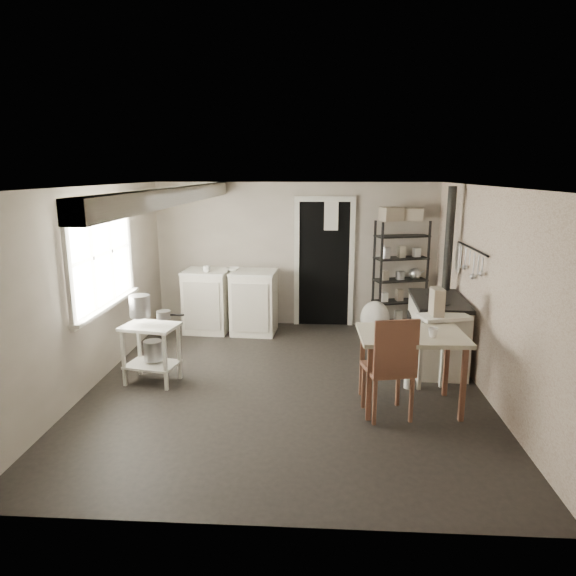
# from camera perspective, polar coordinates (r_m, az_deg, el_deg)

# --- Properties ---
(floor) EXTENTS (5.00, 5.00, 0.00)m
(floor) POSITION_cam_1_polar(r_m,az_deg,el_deg) (6.18, -0.17, -10.63)
(floor) COLOR black
(floor) RESTS_ON ground
(ceiling) EXTENTS (5.00, 5.00, 0.00)m
(ceiling) POSITION_cam_1_polar(r_m,az_deg,el_deg) (5.67, -0.18, 11.23)
(ceiling) COLOR white
(ceiling) RESTS_ON wall_back
(wall_back) EXTENTS (4.50, 0.02, 2.30)m
(wall_back) POSITION_cam_1_polar(r_m,az_deg,el_deg) (8.27, 0.91, 3.71)
(wall_back) COLOR #B8AC9D
(wall_back) RESTS_ON ground
(wall_front) EXTENTS (4.50, 0.02, 2.30)m
(wall_front) POSITION_cam_1_polar(r_m,az_deg,el_deg) (3.43, -2.82, -9.55)
(wall_front) COLOR #B8AC9D
(wall_front) RESTS_ON ground
(wall_left) EXTENTS (0.02, 5.00, 2.30)m
(wall_left) POSITION_cam_1_polar(r_m,az_deg,el_deg) (6.36, -20.85, 0.11)
(wall_left) COLOR #B8AC9D
(wall_left) RESTS_ON ground
(wall_right) EXTENTS (0.02, 5.00, 2.30)m
(wall_right) POSITION_cam_1_polar(r_m,az_deg,el_deg) (6.11, 21.41, -0.44)
(wall_right) COLOR #B8AC9D
(wall_right) RESTS_ON ground
(window) EXTENTS (0.12, 1.76, 1.28)m
(window) POSITION_cam_1_polar(r_m,az_deg,el_deg) (6.47, -20.13, 3.52)
(window) COLOR silver
(window) RESTS_ON wall_left
(doorway) EXTENTS (0.96, 0.10, 2.08)m
(doorway) POSITION_cam_1_polar(r_m,az_deg,el_deg) (8.26, 4.02, 2.61)
(doorway) COLOR silver
(doorway) RESTS_ON ground
(ceiling_beam) EXTENTS (0.18, 5.00, 0.18)m
(ceiling_beam) POSITION_cam_1_polar(r_m,az_deg,el_deg) (5.87, -12.14, 10.03)
(ceiling_beam) COLOR silver
(ceiling_beam) RESTS_ON ceiling
(wallpaper_panel) EXTENTS (0.01, 5.00, 2.30)m
(wallpaper_panel) POSITION_cam_1_polar(r_m,az_deg,el_deg) (6.10, 21.32, -0.44)
(wallpaper_panel) COLOR beige
(wallpaper_panel) RESTS_ON wall_right
(utensil_rail) EXTENTS (0.06, 1.20, 0.44)m
(utensil_rail) POSITION_cam_1_polar(r_m,az_deg,el_deg) (6.58, 19.62, 4.15)
(utensil_rail) COLOR silver
(utensil_rail) RESTS_ON wall_right
(prep_table) EXTENTS (0.69, 0.55, 0.71)m
(prep_table) POSITION_cam_1_polar(r_m,az_deg,el_deg) (6.30, -14.92, -6.69)
(prep_table) COLOR silver
(prep_table) RESTS_ON ground
(stockpot) EXTENTS (0.30, 0.30, 0.25)m
(stockpot) POSITION_cam_1_polar(r_m,az_deg,el_deg) (6.17, -16.14, -1.93)
(stockpot) COLOR silver
(stockpot) RESTS_ON prep_table
(saucepan) EXTENTS (0.19, 0.19, 0.09)m
(saucepan) POSITION_cam_1_polar(r_m,az_deg,el_deg) (6.07, -13.66, -2.90)
(saucepan) COLOR silver
(saucepan) RESTS_ON prep_table
(bucket) EXTENTS (0.27, 0.27, 0.24)m
(bucket) POSITION_cam_1_polar(r_m,az_deg,el_deg) (6.34, -14.76, -6.72)
(bucket) COLOR silver
(bucket) RESTS_ON prep_table
(base_cabinets) EXTENTS (1.52, 0.73, 0.97)m
(base_cabinets) POSITION_cam_1_polar(r_m,az_deg,el_deg) (8.03, -6.39, -1.67)
(base_cabinets) COLOR silver
(base_cabinets) RESTS_ON ground
(mixing_bowl) EXTENTS (0.28, 0.28, 0.06)m
(mixing_bowl) POSITION_cam_1_polar(r_m,az_deg,el_deg) (7.92, -6.13, 1.77)
(mixing_bowl) COLOR white
(mixing_bowl) RESTS_ON base_cabinets
(counter_cup) EXTENTS (0.16, 0.16, 0.10)m
(counter_cup) POSITION_cam_1_polar(r_m,az_deg,el_deg) (7.84, -9.02, 1.70)
(counter_cup) COLOR white
(counter_cup) RESTS_ON base_cabinets
(shelf_rack) EXTENTS (0.87, 0.54, 1.72)m
(shelf_rack) POSITION_cam_1_polar(r_m,az_deg,el_deg) (8.20, 12.39, 1.92)
(shelf_rack) COLOR black
(shelf_rack) RESTS_ON ground
(shelf_jar) EXTENTS (0.10, 0.10, 0.19)m
(shelf_jar) POSITION_cam_1_polar(r_m,az_deg,el_deg) (8.08, 10.69, 4.82)
(shelf_jar) COLOR white
(shelf_jar) RESTS_ON shelf_rack
(storage_box_a) EXTENTS (0.37, 0.35, 0.21)m
(storage_box_a) POSITION_cam_1_polar(r_m,az_deg,el_deg) (8.01, 11.45, 9.36)
(storage_box_a) COLOR #C0B39B
(storage_box_a) RESTS_ON shelf_rack
(storage_box_b) EXTENTS (0.34, 0.32, 0.19)m
(storage_box_b) POSITION_cam_1_polar(r_m,az_deg,el_deg) (8.14, 13.84, 9.15)
(storage_box_b) COLOR #C0B39B
(storage_box_b) RESTS_ON shelf_rack
(stove) EXTENTS (0.69, 1.17, 0.89)m
(stove) POSITION_cam_1_polar(r_m,az_deg,el_deg) (6.84, 16.20, -4.86)
(stove) COLOR silver
(stove) RESTS_ON ground
(stovepipe) EXTENTS (0.11, 0.11, 1.39)m
(stovepipe) POSITION_cam_1_polar(r_m,az_deg,el_deg) (7.09, 17.47, 5.19)
(stovepipe) COLOR black
(stovepipe) RESTS_ON stove
(side_ledge) EXTENTS (0.63, 0.45, 0.87)m
(side_ledge) POSITION_cam_1_polar(r_m,az_deg,el_deg) (6.19, 16.68, -6.86)
(side_ledge) COLOR silver
(side_ledge) RESTS_ON ground
(oats_box) EXTENTS (0.14, 0.21, 0.31)m
(oats_box) POSITION_cam_1_polar(r_m,az_deg,el_deg) (5.99, 16.21, -1.69)
(oats_box) COLOR #C0B39B
(oats_box) RESTS_ON side_ledge
(work_table) EXTENTS (1.11, 0.80, 0.82)m
(work_table) POSITION_cam_1_polar(r_m,az_deg,el_deg) (5.63, 13.38, -9.21)
(work_table) COLOR beige
(work_table) RESTS_ON ground
(table_cup) EXTENTS (0.12, 0.12, 0.09)m
(table_cup) POSITION_cam_1_polar(r_m,az_deg,el_deg) (5.42, 15.76, -5.42)
(table_cup) COLOR white
(table_cup) RESTS_ON work_table
(chair) EXTENTS (0.53, 0.55, 1.08)m
(chair) POSITION_cam_1_polar(r_m,az_deg,el_deg) (5.37, 11.02, -8.99)
(chair) COLOR brown
(chair) RESTS_ON ground
(flour_sack) EXTENTS (0.47, 0.41, 0.53)m
(flour_sack) POSITION_cam_1_polar(r_m,az_deg,el_deg) (7.99, 9.63, -3.49)
(flour_sack) COLOR silver
(flour_sack) RESTS_ON ground
(floor_crock) EXTENTS (0.13, 0.13, 0.13)m
(floor_crock) POSITION_cam_1_polar(r_m,az_deg,el_deg) (6.21, 13.24, -10.10)
(floor_crock) COLOR white
(floor_crock) RESTS_ON ground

